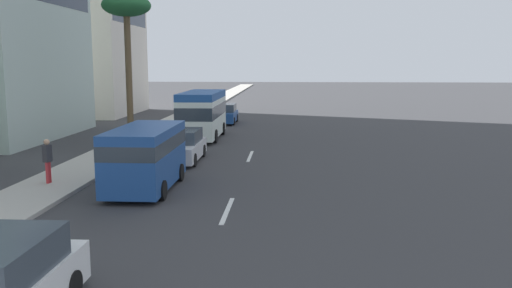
% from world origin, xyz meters
% --- Properties ---
extents(ground_plane, '(198.00, 198.00, 0.00)m').
position_xyz_m(ground_plane, '(31.50, 0.00, 0.00)').
color(ground_plane, '#38383A').
extents(sidewalk_right, '(162.00, 2.74, 0.15)m').
position_xyz_m(sidewalk_right, '(31.50, 7.34, 0.07)').
color(sidewalk_right, '#B2ADA3').
rests_on(sidewalk_right, ground_plane).
extents(lane_stripe_mid, '(3.20, 0.16, 0.01)m').
position_xyz_m(lane_stripe_mid, '(11.93, 0.00, 0.01)').
color(lane_stripe_mid, silver).
rests_on(lane_stripe_mid, ground_plane).
extents(lane_stripe_far, '(3.20, 0.16, 0.01)m').
position_xyz_m(lane_stripe_far, '(22.25, 0.00, 0.01)').
color(lane_stripe_far, silver).
rests_on(lane_stripe_far, ground_plane).
extents(minibus_lead, '(6.63, 2.40, 3.03)m').
position_xyz_m(minibus_lead, '(28.69, 3.57, 1.66)').
color(minibus_lead, silver).
rests_on(minibus_lead, ground_plane).
extents(van_second, '(5.19, 2.22, 2.42)m').
position_xyz_m(van_second, '(14.70, 3.47, 1.39)').
color(van_second, '#1E478C').
rests_on(van_second, ground_plane).
extents(car_third, '(4.12, 1.84, 1.56)m').
position_xyz_m(car_third, '(37.48, 3.17, 0.74)').
color(car_third, '#1E478C').
rests_on(car_third, ground_plane).
extents(car_fifth, '(4.35, 1.85, 1.56)m').
position_xyz_m(car_fifth, '(20.72, 3.27, 0.74)').
color(car_fifth, silver).
rests_on(car_fifth, ground_plane).
extents(pedestrian_near_lamp, '(0.37, 0.31, 1.75)m').
position_xyz_m(pedestrian_near_lamp, '(14.92, 7.46, 1.12)').
color(pedestrian_near_lamp, red).
rests_on(pedestrian_near_lamp, sidewalk_right).
extents(palm_tree, '(2.93, 2.93, 8.76)m').
position_xyz_m(palm_tree, '(26.87, 7.74, 7.86)').
color(palm_tree, brown).
rests_on(palm_tree, sidewalk_right).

